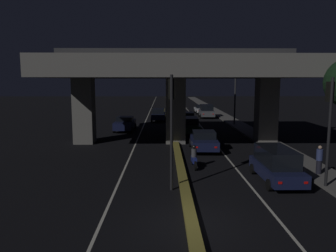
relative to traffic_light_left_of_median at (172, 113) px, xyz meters
name	(u,v)px	position (x,y,z in m)	size (l,w,h in m)	color
ground_plane	(191,224)	(0.63, -3.89, -3.75)	(200.00, 200.00, 0.00)	black
lane_line_left_inner	(147,118)	(-2.72, 31.11, -3.75)	(0.12, 126.00, 0.00)	beige
lane_line_right_inner	(194,118)	(3.98, 31.11, -3.75)	(0.12, 126.00, 0.00)	beige
median_divider	(171,117)	(0.63, 31.11, -3.64)	(0.46, 126.00, 0.23)	olive
sidewalk_right	(236,123)	(8.43, 24.11, -3.67)	(2.06, 126.00, 0.17)	#5B5956
elevated_overpass	(176,73)	(0.63, 12.09, 2.15)	(19.79, 13.33, 7.86)	slate
traffic_light_left_of_median	(172,113)	(0.00, 0.00, 0.00)	(0.30, 0.49, 5.52)	black
traffic_light_right_of_median	(329,114)	(7.50, 0.00, -0.08)	(0.30, 0.49, 5.40)	black
street_lamp	(233,90)	(7.64, 22.51, 0.44)	(1.92, 0.32, 7.03)	#2D2D30
car_dark_blue_lead	(276,164)	(5.51, 1.19, -2.83)	(1.87, 4.40, 1.76)	#141938
car_dark_blue_second	(204,141)	(2.65, 8.86, -2.99)	(2.16, 4.27, 1.51)	#141938
car_dark_green_third	(189,125)	(2.18, 17.06, -2.91)	(2.04, 4.61, 1.62)	black
car_taxi_yellow_fourth	(186,118)	(2.36, 23.42, -2.95)	(2.04, 4.79, 1.53)	gold
car_grey_fifth	(207,111)	(5.77, 31.08, -2.81)	(2.09, 4.17, 1.86)	#515459
car_white_sixth	(201,109)	(5.65, 37.12, -3.05)	(2.01, 4.17, 1.38)	silver
car_dark_blue_lead_oncoming	(125,124)	(-4.43, 18.84, -2.99)	(2.12, 4.38, 1.50)	#141938
car_dark_blue_second_oncoming	(159,114)	(-1.00, 27.26, -2.89)	(1.98, 4.41, 1.62)	#141938
motorcycle_blue_filtering_near	(194,158)	(1.47, 4.02, -3.16)	(0.33, 1.95, 1.39)	black
pedestrian_on_sidewalk	(319,160)	(8.15, 2.00, -2.80)	(0.34, 0.34, 1.57)	black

